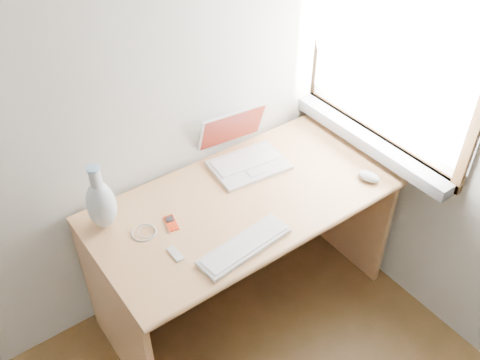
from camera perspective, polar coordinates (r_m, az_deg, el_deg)
window at (r=2.43m, az=15.59°, el=13.69°), size 0.11×0.99×1.10m
desk at (r=2.55m, az=-0.76°, el=-4.41°), size 1.36×0.68×0.72m
laptop at (r=2.53m, az=0.34°, el=2.94°), size 0.37×0.32×0.24m
external_keyboard at (r=2.14m, az=0.49°, el=-7.05°), size 0.42×0.16×0.02m
mouse at (r=2.51m, az=13.57°, el=0.37°), size 0.09×0.12×0.04m
ipod at (r=2.26m, az=-7.36°, el=-4.57°), size 0.06×0.10×0.01m
cable_coil at (r=2.24m, az=-10.18°, el=-5.53°), size 0.13×0.13×0.01m
remote at (r=2.14m, az=-6.92°, el=-7.81°), size 0.03×0.09×0.01m
vase at (r=2.22m, az=-14.61°, el=-2.39°), size 0.12×0.12×0.31m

